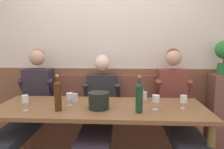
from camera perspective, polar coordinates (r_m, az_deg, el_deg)
name	(u,v)px	position (r m, az deg, el deg)	size (l,w,h in m)	color
room_wall_back	(107,43)	(3.10, -1.30, 8.49)	(6.80, 0.08, 2.80)	silver
wood_wainscot_panel	(107,103)	(3.17, -1.32, -7.69)	(6.80, 0.03, 1.03)	brown
wall_bench	(106,124)	(3.05, -1.63, -13.05)	(2.49, 0.42, 0.94)	brown
dining_table	(100,114)	(2.29, -3.10, -10.43)	(2.19, 0.78, 0.74)	brown
person_center_right_seat	(30,103)	(2.86, -21.08, -7.06)	(0.47, 1.24, 1.33)	#2F2530
person_center_left_seat	(100,109)	(2.61, -3.33, -9.24)	(0.49, 1.22, 1.25)	#292C34
person_left_seat	(177,107)	(2.68, 17.08, -8.23)	(0.47, 1.22, 1.33)	#25342F
ice_bucket	(99,101)	(2.17, -3.53, -6.95)	(0.21, 0.21, 0.17)	black
wine_bottle_amber_mid	(58,95)	(2.15, -14.26, -5.28)	(0.07, 0.07, 0.36)	#45240B
wine_bottle_green_tall	(139,97)	(2.05, 7.27, -5.92)	(0.07, 0.07, 0.36)	#163D22
wine_glass_mid_right	(184,100)	(2.29, 18.56, -6.42)	(0.07, 0.07, 0.14)	silver
wine_glass_near_bucket	(156,99)	(2.17, 11.62, -6.51)	(0.07, 0.07, 0.15)	silver
wine_glass_by_bottle	(25,99)	(2.26, -22.17, -6.18)	(0.06, 0.06, 0.15)	silver
wine_glass_right_end	(140,92)	(2.43, 7.45, -4.77)	(0.08, 0.08, 0.15)	silver
wine_glass_center_rear	(70,97)	(2.32, -11.19, -5.89)	(0.08, 0.08, 0.13)	silver
water_tumbler_left	(75,98)	(2.44, -9.84, -6.17)	(0.06, 0.06, 0.10)	silver
water_tumbler_right	(59,96)	(2.55, -14.03, -5.64)	(0.07, 0.07, 0.10)	silver
water_tumbler_center	(144,96)	(2.51, 8.55, -5.71)	(0.07, 0.07, 0.10)	silver
corner_pedestal	(220,110)	(3.27, 26.82, -8.57)	(0.28, 0.28, 0.99)	brown
potted_plant	(224,53)	(3.14, 27.77, 4.99)	(0.24, 0.24, 0.45)	#1F662B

